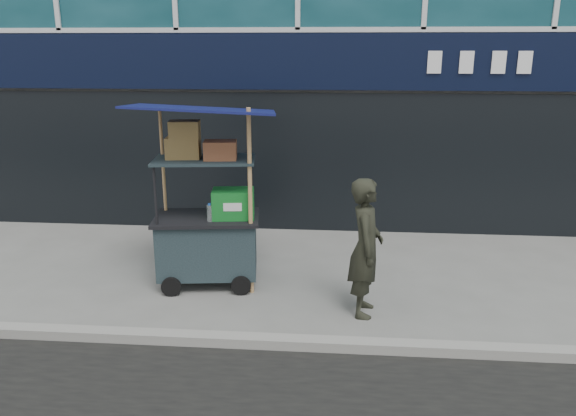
{
  "coord_description": "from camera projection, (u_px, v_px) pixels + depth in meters",
  "views": [
    {
      "loc": [
        0.64,
        -5.6,
        3.14
      ],
      "look_at": [
        0.07,
        1.2,
        1.17
      ],
      "focal_mm": 35.0,
      "sensor_mm": 36.0,
      "label": 1
    }
  ],
  "objects": [
    {
      "name": "vendor_man",
      "position": [
        366.0,
        248.0,
        6.66
      ],
      "size": [
        0.45,
        0.65,
        1.69
      ],
      "primitive_type": "imported",
      "rotation": [
        0.0,
        0.0,
        1.49
      ],
      "color": "black",
      "rests_on": "ground"
    },
    {
      "name": "ground",
      "position": [
        273.0,
        338.0,
        6.29
      ],
      "size": [
        80.0,
        80.0,
        0.0
      ],
      "primitive_type": "plane",
      "color": "slate",
      "rests_on": "ground"
    },
    {
      "name": "vendor_cart",
      "position": [
        208.0,
        223.0,
        7.49
      ],
      "size": [
        1.99,
        1.51,
        2.48
      ],
      "rotation": [
        0.0,
        0.0,
        0.12
      ],
      "color": "black",
      "rests_on": "ground"
    },
    {
      "name": "curb",
      "position": [
        271.0,
        342.0,
        6.08
      ],
      "size": [
        80.0,
        0.18,
        0.12
      ],
      "primitive_type": "cube",
      "color": "gray",
      "rests_on": "ground"
    }
  ]
}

